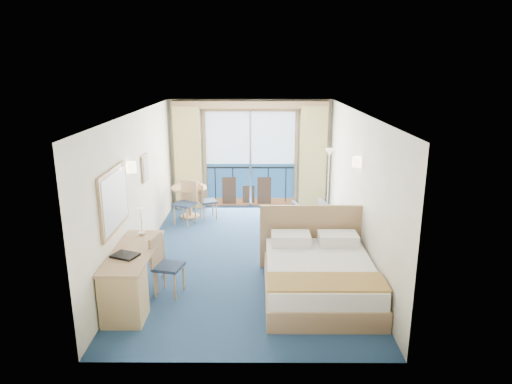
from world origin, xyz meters
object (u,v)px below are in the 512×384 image
(desk, at_px, (126,287))
(round_table, at_px, (189,194))
(bed, at_px, (319,275))
(table_chair_a, at_px, (205,199))
(armchair, at_px, (311,216))
(nightstand, at_px, (343,245))
(desk_chair, at_px, (163,261))
(table_chair_b, at_px, (187,199))
(floor_lamp, at_px, (329,165))

(desk, height_order, round_table, desk)
(bed, bearing_deg, table_chair_a, 120.78)
(armchair, bearing_deg, nightstand, 90.15)
(bed, xyz_separation_m, desk_chair, (-2.43, 0.02, 0.22))
(nightstand, distance_m, table_chair_b, 3.80)
(armchair, distance_m, desk, 4.70)
(desk_chair, xyz_separation_m, round_table, (-0.14, 3.78, 0.02))
(round_table, bearing_deg, desk, -93.28)
(round_table, bearing_deg, desk_chair, -87.84)
(nightstand, relative_size, table_chair_b, 0.56)
(desk, height_order, table_chair_a, table_chair_a)
(nightstand, xyz_separation_m, floor_lamp, (0.11, 2.73, 0.94))
(bed, xyz_separation_m, floor_lamp, (0.74, 4.08, 0.89))
(floor_lamp, height_order, desk, floor_lamp)
(desk, height_order, table_chair_b, table_chair_b)
(armchair, bearing_deg, desk, 34.79)
(table_chair_b, bearing_deg, armchair, 15.88)
(nightstand, relative_size, armchair, 0.79)
(floor_lamp, bearing_deg, armchair, -114.27)
(nightstand, relative_size, round_table, 0.67)
(armchair, xyz_separation_m, round_table, (-2.79, 0.89, 0.24))
(desk_chair, xyz_separation_m, table_chair_b, (-0.14, 3.35, 0.01))
(armchair, bearing_deg, round_table, -32.61)
(armchair, height_order, floor_lamp, floor_lamp)
(desk, xyz_separation_m, table_chair_a, (0.64, 4.35, 0.03))
(nightstand, bearing_deg, desk, -149.73)
(table_chair_a, bearing_deg, bed, -171.40)
(desk_chair, distance_m, table_chair_a, 3.67)
(table_chair_b, bearing_deg, table_chair_a, 64.02)
(nightstand, height_order, armchair, armchair)
(armchair, xyz_separation_m, desk_chair, (-2.64, -2.89, 0.22))
(round_table, relative_size, table_chair_a, 0.95)
(armchair, xyz_separation_m, table_chair_a, (-2.40, 0.77, 0.17))
(armchair, distance_m, table_chair_a, 2.53)
(bed, bearing_deg, table_chair_b, 127.33)
(desk, xyz_separation_m, round_table, (0.26, 4.47, 0.11))
(table_chair_a, bearing_deg, table_chair_b, 106.54)
(table_chair_a, bearing_deg, floor_lamp, -104.35)
(round_table, height_order, table_chair_b, table_chair_b)
(bed, relative_size, armchair, 3.10)
(armchair, xyz_separation_m, table_chair_b, (-2.79, 0.46, 0.24))
(round_table, bearing_deg, table_chair_a, -18.12)
(armchair, relative_size, table_chair_a, 0.81)
(bed, relative_size, nightstand, 3.94)
(bed, bearing_deg, armchair, 85.86)
(round_table, bearing_deg, bed, -55.92)
(floor_lamp, distance_m, desk, 5.99)
(table_chair_b, bearing_deg, round_table, 115.33)
(floor_lamp, xyz_separation_m, table_chair_a, (-2.93, -0.40, -0.73))
(nightstand, distance_m, table_chair_a, 3.66)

